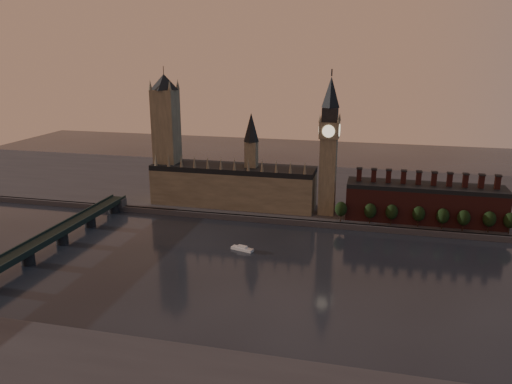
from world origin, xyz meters
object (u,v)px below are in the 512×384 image
(river_boat, at_px, (242,248))
(westminster_bridge, at_px, (42,244))
(big_ben, at_px, (329,145))
(victoria_tower, at_px, (167,134))

(river_boat, bearing_deg, westminster_bridge, -146.80)
(westminster_bridge, bearing_deg, big_ben, 34.33)
(westminster_bridge, height_order, river_boat, westminster_bridge)
(westminster_bridge, bearing_deg, river_boat, 17.07)
(big_ben, relative_size, river_boat, 6.96)
(victoria_tower, distance_m, westminster_bridge, 133.21)
(victoria_tower, bearing_deg, big_ben, -2.20)
(victoria_tower, xyz_separation_m, river_boat, (84.34, -81.05, -57.95))
(victoria_tower, xyz_separation_m, westminster_bridge, (-35.00, -117.70, -51.65))
(big_ben, distance_m, westminster_bridge, 205.83)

